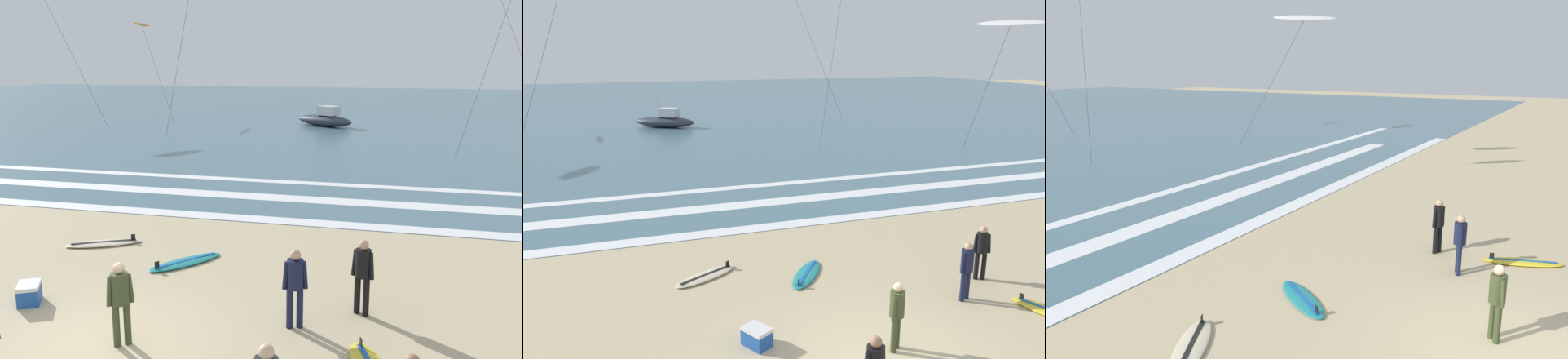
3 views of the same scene
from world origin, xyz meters
TOP-DOWN VIEW (x-y plane):
  - ocean_surface at (0.00, 53.44)m, footprint 140.00×90.00m
  - wave_foam_shoreline at (1.85, 8.84)m, footprint 50.74×0.76m
  - wave_foam_mid_break at (1.94, 11.81)m, footprint 40.85×1.00m
  - wave_foam_outer_break at (0.75, 14.62)m, footprint 59.77×0.64m
  - surfer_background_far at (4.54, 2.63)m, footprint 0.50×0.32m
  - surfer_left_far at (3.32, 1.73)m, footprint 0.51×0.32m
  - surfer_left_near at (0.37, 0.30)m, footprint 0.45×0.39m
  - surfboard_foreground_flat at (-2.84, 5.32)m, footprint 2.14×1.50m
  - surfboard_near_water at (-0.05, 4.48)m, footprint 1.75×2.04m
  - kite_white_low_near at (13.60, 12.39)m, footprint 4.99×8.78m
  - offshore_boat at (-0.53, 35.46)m, footprint 5.31×4.20m
  - cooler_box at (-2.43, 1.46)m, footprint 0.68×0.75m

SIDE VIEW (x-z plane):
  - ocean_surface at x=0.00m, z-range 0.00..0.01m
  - wave_foam_shoreline at x=1.85m, z-range 0.01..0.02m
  - wave_foam_mid_break at x=1.94m, z-range 0.01..0.02m
  - wave_foam_outer_break at x=0.75m, z-range 0.01..0.02m
  - surfboard_foreground_flat at x=-2.84m, z-range -0.08..0.17m
  - surfboard_near_water at x=-0.05m, z-range -0.08..0.17m
  - cooler_box at x=-2.43m, z-range 0.00..0.44m
  - offshore_boat at x=-0.53m, z-range -0.80..1.90m
  - surfer_background_far at x=4.54m, z-range 0.16..1.76m
  - surfer_left_far at x=3.32m, z-range 0.16..1.76m
  - surfer_left_near at x=0.37m, z-range 0.16..1.76m
  - kite_white_low_near at x=13.60m, z-range 3.65..11.48m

